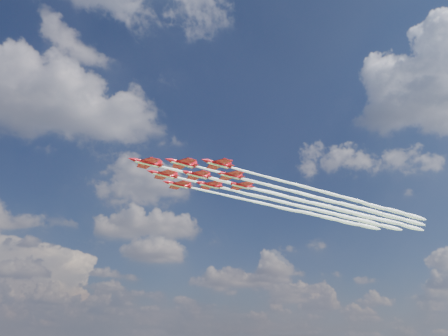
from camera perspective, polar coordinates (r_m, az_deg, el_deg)
The scene contains 9 objects.
jet_lead at distance 174.77m, azimuth 5.73°, elevation -3.15°, with size 109.94×37.96×3.05m.
jet_row2_port at distance 176.78m, azimuth 9.54°, elevation -3.17°, with size 109.94×37.96×3.05m.
jet_row2_starb at distance 185.71m, azimuth 6.70°, elevation -4.22°, with size 109.94×37.96×3.05m.
jet_row3_port at distance 179.54m, azimuth 13.25°, elevation -3.18°, with size 109.94×37.96×3.05m.
jet_row3_centre at distance 187.89m, azimuth 10.28°, elevation -4.22°, with size 109.94×37.96×3.05m.
jet_row3_starb at distance 196.75m, azimuth 7.56°, elevation -5.16°, with size 109.94×37.96×3.05m.
jet_row4_port at distance 190.78m, azimuth 13.76°, elevation -4.21°, with size 109.94×37.96×3.05m.
jet_row4_starb at distance 199.08m, azimuth 10.94°, elevation -5.15°, with size 109.94×37.96×3.05m.
jet_tail at distance 202.08m, azimuth 14.22°, elevation -5.12°, with size 109.94×37.96×3.05m.
Camera 1 is at (-33.54, -138.42, 29.71)m, focal length 35.00 mm.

